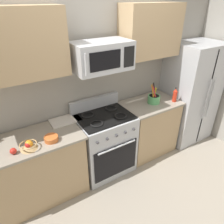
% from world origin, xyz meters
% --- Properties ---
extents(ground_plane, '(16.00, 16.00, 0.00)m').
position_xyz_m(ground_plane, '(0.00, 0.00, 0.00)').
color(ground_plane, gray).
extents(wall_back, '(8.00, 0.10, 2.60)m').
position_xyz_m(wall_back, '(0.00, 0.99, 1.30)').
color(wall_back, '#9E998E').
rests_on(wall_back, ground).
extents(counter_left, '(1.17, 0.61, 0.91)m').
position_xyz_m(counter_left, '(-0.98, 0.62, 0.46)').
color(counter_left, tan).
rests_on(counter_left, ground).
extents(range_oven, '(0.76, 0.65, 1.09)m').
position_xyz_m(range_oven, '(-0.00, 0.62, 0.47)').
color(range_oven, '#B2B5BA').
rests_on(range_oven, ground).
extents(counter_right, '(0.88, 0.61, 0.91)m').
position_xyz_m(counter_right, '(0.83, 0.62, 0.46)').
color(counter_right, tan).
rests_on(counter_right, ground).
extents(refrigerator, '(0.83, 0.72, 1.72)m').
position_xyz_m(refrigerator, '(1.70, 0.60, 0.86)').
color(refrigerator, '#B2B5BA').
rests_on(refrigerator, ground).
extents(microwave, '(0.70, 0.44, 0.34)m').
position_xyz_m(microwave, '(-0.00, 0.65, 1.73)').
color(microwave, '#B2B5BA').
extents(upper_cabinets_left, '(1.16, 0.34, 0.69)m').
position_xyz_m(upper_cabinets_left, '(-0.98, 0.77, 1.93)').
color(upper_cabinets_left, tan).
extents(upper_cabinets_right, '(0.87, 0.34, 0.69)m').
position_xyz_m(upper_cabinets_right, '(0.84, 0.77, 1.93)').
color(upper_cabinets_right, tan).
extents(utensil_crock, '(0.19, 0.19, 0.33)m').
position_xyz_m(utensil_crock, '(0.86, 0.59, 0.98)').
color(utensil_crock, '#59AD66').
rests_on(utensil_crock, counter_right).
extents(fruit_basket, '(0.19, 0.19, 0.10)m').
position_xyz_m(fruit_basket, '(-1.02, 0.46, 0.95)').
color(fruit_basket, tan).
rests_on(fruit_basket, counter_left).
extents(apple_loose, '(0.07, 0.07, 0.07)m').
position_xyz_m(apple_loose, '(-1.17, 0.46, 0.94)').
color(apple_loose, red).
rests_on(apple_loose, counter_left).
extents(cutting_board, '(0.39, 0.25, 0.02)m').
position_xyz_m(cutting_board, '(-0.48, 0.80, 0.92)').
color(cutting_board, silver).
rests_on(cutting_board, counter_left).
extents(bottle_hot_sauce, '(0.07, 0.07, 0.23)m').
position_xyz_m(bottle_hot_sauce, '(1.16, 0.46, 1.02)').
color(bottle_hot_sauce, red).
rests_on(bottle_hot_sauce, counter_right).
extents(prep_bowl, '(0.16, 0.16, 0.06)m').
position_xyz_m(prep_bowl, '(-0.77, 0.48, 0.94)').
color(prep_bowl, '#D1662D').
rests_on(prep_bowl, counter_left).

